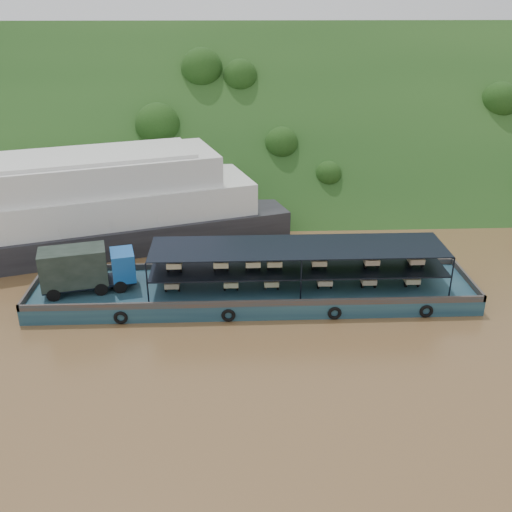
{
  "coord_description": "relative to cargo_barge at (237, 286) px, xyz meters",
  "views": [
    {
      "loc": [
        -3.76,
        -38.9,
        22.12
      ],
      "look_at": [
        -2.0,
        3.0,
        3.2
      ],
      "focal_mm": 40.0,
      "sensor_mm": 36.0,
      "label": 1
    }
  ],
  "objects": [
    {
      "name": "ground",
      "position": [
        3.61,
        -1.64,
        -1.2
      ],
      "size": [
        160.0,
        160.0,
        0.0
      ],
      "primitive_type": "plane",
      "color": "brown",
      "rests_on": "ground"
    },
    {
      "name": "passenger_ferry",
      "position": [
        -17.07,
        11.65,
        2.66
      ],
      "size": [
        45.31,
        23.74,
        8.92
      ],
      "rotation": [
        0.0,
        0.0,
        0.31
      ],
      "color": "black",
      "rests_on": "ground"
    },
    {
      "name": "cargo_barge",
      "position": [
        0.0,
        0.0,
        0.0
      ],
      "size": [
        35.0,
        7.18,
        4.8
      ],
      "color": "#112A3E",
      "rests_on": "ground"
    },
    {
      "name": "hillside",
      "position": [
        3.61,
        34.36,
        -1.2
      ],
      "size": [
        140.0,
        39.6,
        39.6
      ],
      "primitive_type": "cube",
      "rotation": [
        0.79,
        0.0,
        0.0
      ],
      "color": "#143613",
      "rests_on": "ground"
    }
  ]
}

